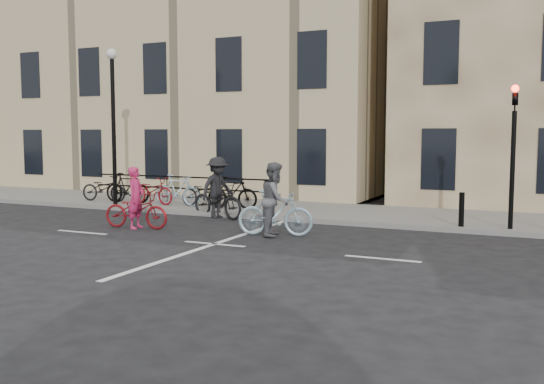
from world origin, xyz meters
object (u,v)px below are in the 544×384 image
at_px(traffic_light, 514,139).
at_px(cyclist_dark, 218,194).
at_px(lamp_post, 113,107).
at_px(cyclist_grey, 275,206).
at_px(cyclist_pink, 136,207).

relative_size(traffic_light, cyclist_dark, 1.75).
distance_m(lamp_post, cyclist_dark, 5.17).
xyz_separation_m(lamp_post, cyclist_grey, (7.31, -2.75, -2.73)).
height_order(lamp_post, cyclist_grey, lamp_post).
distance_m(cyclist_pink, cyclist_dark, 2.90).
height_order(cyclist_grey, cyclist_dark, cyclist_dark).
height_order(cyclist_pink, cyclist_dark, cyclist_dark).
bearing_deg(traffic_light, cyclist_pink, -161.31).
xyz_separation_m(traffic_light, cyclist_dark, (-8.36, -0.44, -1.72)).
relative_size(lamp_post, cyclist_dark, 2.37).
bearing_deg(traffic_light, lamp_post, 179.73).
distance_m(traffic_light, lamp_post, 12.74).
relative_size(cyclist_pink, cyclist_grey, 0.98).
xyz_separation_m(traffic_light, lamp_post, (-12.70, 0.06, 1.04)).
xyz_separation_m(cyclist_pink, cyclist_grey, (3.96, 0.47, 0.17)).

